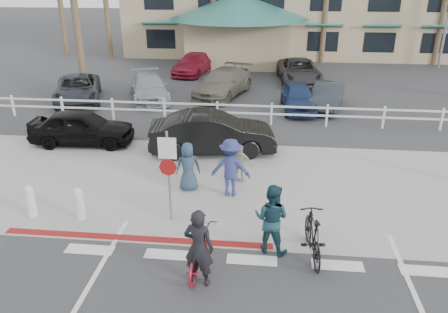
# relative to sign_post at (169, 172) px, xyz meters

# --- Properties ---
(ground) EXTENTS (140.00, 140.00, 0.00)m
(ground) POSITION_rel_sign_post_xyz_m (2.30, -2.20, -1.45)
(ground) COLOR #333335
(sidewalk_plaza) EXTENTS (22.00, 7.00, 0.01)m
(sidewalk_plaza) POSITION_rel_sign_post_xyz_m (2.30, 2.30, -1.44)
(sidewalk_plaza) COLOR gray
(sidewalk_plaza) RESTS_ON ground
(cross_street) EXTENTS (40.00, 5.00, 0.01)m
(cross_street) POSITION_rel_sign_post_xyz_m (2.30, 6.30, -1.45)
(cross_street) COLOR #333335
(cross_street) RESTS_ON ground
(parking_lot) EXTENTS (50.00, 16.00, 0.01)m
(parking_lot) POSITION_rel_sign_post_xyz_m (2.30, 15.80, -1.45)
(parking_lot) COLOR #333335
(parking_lot) RESTS_ON ground
(curb_red) EXTENTS (7.00, 0.25, 0.02)m
(curb_red) POSITION_rel_sign_post_xyz_m (-0.70, -1.00, -1.44)
(curb_red) COLOR maroon
(curb_red) RESTS_ON ground
(rail_fence) EXTENTS (29.40, 0.16, 1.00)m
(rail_fence) POSITION_rel_sign_post_xyz_m (2.80, 8.30, -0.95)
(rail_fence) COLOR silver
(rail_fence) RESTS_ON ground
(sign_post) EXTENTS (0.50, 0.10, 2.90)m
(sign_post) POSITION_rel_sign_post_xyz_m (0.00, 0.00, 0.00)
(sign_post) COLOR gray
(sign_post) RESTS_ON ground
(bollard_0) EXTENTS (0.26, 0.26, 0.95)m
(bollard_0) POSITION_rel_sign_post_xyz_m (-2.50, -0.20, -0.97)
(bollard_0) COLOR silver
(bollard_0) RESTS_ON ground
(bollard_1) EXTENTS (0.26, 0.26, 0.95)m
(bollard_1) POSITION_rel_sign_post_xyz_m (-3.90, -0.20, -0.97)
(bollard_1) COLOR silver
(bollard_1) RESTS_ON ground
(bike_red) EXTENTS (0.79, 1.92, 0.99)m
(bike_red) POSITION_rel_sign_post_xyz_m (1.10, -2.00, -0.96)
(bike_red) COLOR maroon
(bike_red) RESTS_ON ground
(rider_red) EXTENTS (0.75, 0.57, 1.84)m
(rider_red) POSITION_rel_sign_post_xyz_m (1.19, -2.50, -0.53)
(rider_red) COLOR black
(rider_red) RESTS_ON ground
(bike_black) EXTENTS (0.72, 1.95, 1.14)m
(bike_black) POSITION_rel_sign_post_xyz_m (3.72, -1.25, -0.88)
(bike_black) COLOR black
(bike_black) RESTS_ON ground
(rider_black) EXTENTS (1.04, 0.92, 1.79)m
(rider_black) POSITION_rel_sign_post_xyz_m (2.72, -1.13, -0.56)
(rider_black) COLOR #183B45
(rider_black) RESTS_ON ground
(pedestrian_a) EXTENTS (1.18, 0.69, 1.82)m
(pedestrian_a) POSITION_rel_sign_post_xyz_m (1.49, 1.62, -0.54)
(pedestrian_a) COLOR navy
(pedestrian_a) RESTS_ON ground
(pedestrian_child) EXTENTS (0.80, 0.47, 1.28)m
(pedestrian_child) POSITION_rel_sign_post_xyz_m (1.73, 2.53, -0.81)
(pedestrian_child) COLOR #AAA79F
(pedestrian_child) RESTS_ON ground
(pedestrian_b) EXTENTS (0.87, 0.68, 1.55)m
(pedestrian_b) POSITION_rel_sign_post_xyz_m (0.16, 1.85, -0.67)
(pedestrian_b) COLOR #273C53
(pedestrian_b) RESTS_ON ground
(car_white_sedan) EXTENTS (4.84, 2.31, 1.53)m
(car_white_sedan) POSITION_rel_sign_post_xyz_m (0.52, 4.92, -0.68)
(car_white_sedan) COLOR black
(car_white_sedan) RESTS_ON ground
(car_red_compact) EXTENTS (4.08, 1.82, 1.36)m
(car_red_compact) POSITION_rel_sign_post_xyz_m (-4.67, 5.26, -0.77)
(car_red_compact) COLOR black
(car_red_compact) RESTS_ON ground
(lot_car_0) EXTENTS (3.66, 5.20, 1.32)m
(lot_car_0) POSITION_rel_sign_post_xyz_m (-7.30, 11.01, -0.79)
(lot_car_0) COLOR #252A31
(lot_car_0) RESTS_ON ground
(lot_car_1) EXTENTS (3.32, 5.23, 1.41)m
(lot_car_1) POSITION_rel_sign_post_xyz_m (0.07, 12.91, -0.74)
(lot_car_1) COLOR #656053
(lot_car_1) RESTS_ON ground
(lot_car_2) EXTENTS (1.77, 3.84, 1.28)m
(lot_car_2) POSITION_rel_sign_post_xyz_m (3.98, 10.68, -0.81)
(lot_car_2) COLOR navy
(lot_car_2) RESTS_ON ground
(lot_car_3) EXTENTS (2.18, 3.96, 1.24)m
(lot_car_3) POSITION_rel_sign_post_xyz_m (5.40, 11.09, -0.83)
(lot_car_3) COLOR #252C32
(lot_car_3) RESTS_ON ground
(lot_car_4) EXTENTS (2.59, 4.67, 1.28)m
(lot_car_4) POSITION_rel_sign_post_xyz_m (-2.45, 18.13, -0.81)
(lot_car_4) COLOR maroon
(lot_car_4) RESTS_ON ground
(lot_car_5) EXTENTS (2.73, 5.18, 1.39)m
(lot_car_5) POSITION_rel_sign_post_xyz_m (4.31, 16.33, -0.76)
(lot_car_5) COLOR #2D2C30
(lot_car_5) RESTS_ON ground
(lot_car_6) EXTENTS (3.26, 4.81, 1.29)m
(lot_car_6) POSITION_rel_sign_post_xyz_m (-3.72, 11.72, -0.80)
(lot_car_6) COLOR #8C939E
(lot_car_6) RESTS_ON ground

